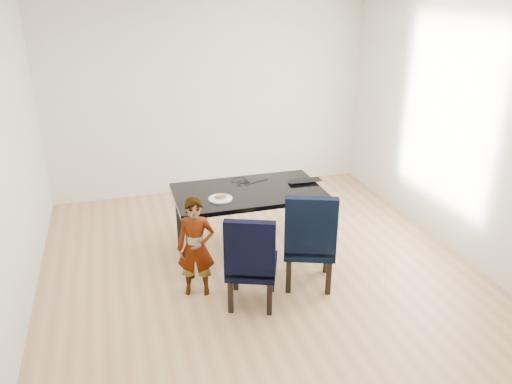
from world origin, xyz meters
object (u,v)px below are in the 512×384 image
object	(u,v)px
chair_right	(309,237)
child	(196,247)
dining_table	(248,221)
laptop	(303,179)
chair_left	(252,258)
plate	(220,199)

from	to	relation	value
chair_right	child	world-z (taller)	chair_right
dining_table	laptop	xyz separation A→B (m)	(0.68, 0.10, 0.39)
laptop	child	bearing A→B (deg)	32.02
dining_table	chair_left	distance (m)	0.98
chair_left	laptop	world-z (taller)	chair_left
chair_left	child	bearing A→B (deg)	169.05
laptop	chair_left	bearing A→B (deg)	52.53
dining_table	laptop	world-z (taller)	laptop
dining_table	laptop	bearing A→B (deg)	8.41
plate	child	bearing A→B (deg)	-125.72
chair_right	laptop	xyz separation A→B (m)	(0.27, 0.88, 0.25)
chair_right	plate	world-z (taller)	chair_right
chair_left	laptop	size ratio (longest dim) A/B	2.54
dining_table	chair_right	xyz separation A→B (m)	(0.41, -0.78, 0.14)
plate	laptop	distance (m)	1.06
chair_right	laptop	distance (m)	0.96
dining_table	plate	xyz separation A→B (m)	(-0.34, -0.16, 0.38)
dining_table	chair_right	distance (m)	0.89
chair_right	dining_table	bearing A→B (deg)	138.15
chair_right	plate	distance (m)	1.01
dining_table	child	world-z (taller)	child
plate	dining_table	bearing A→B (deg)	24.32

